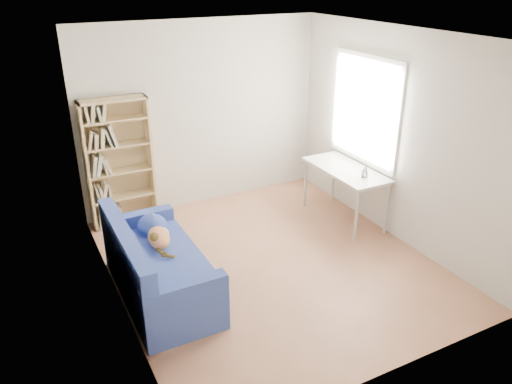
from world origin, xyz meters
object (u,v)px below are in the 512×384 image
pen_cup (365,173)px  bookshelf (120,168)px  sofa (156,268)px  desk (346,173)px

pen_cup → bookshelf: bearing=148.7°
sofa → desk: 2.87m
bookshelf → sofa: bearing=-93.3°
sofa → bookshelf: 1.89m
bookshelf → pen_cup: bearing=-31.3°
desk → pen_cup: pen_cup is taller
sofa → desk: sofa is taller
sofa → desk: size_ratio=1.34×
desk → pen_cup: bearing=-84.2°
sofa → pen_cup: (2.83, 0.18, 0.48)m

